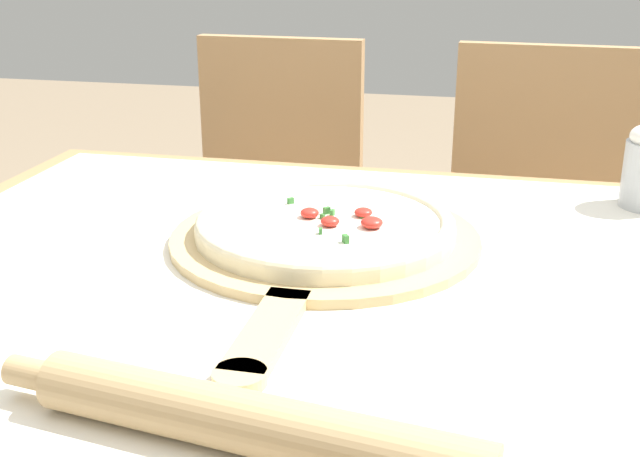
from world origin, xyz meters
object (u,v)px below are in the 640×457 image
object	(u,v)px
rolling_pin	(254,424)
chair_right	(534,230)
pizza	(325,224)
pizza_peel	(322,243)
chair_left	(271,210)

from	to	relation	value
rolling_pin	chair_right	bearing A→B (deg)	77.77
pizza	rolling_pin	xyz separation A→B (m)	(0.04, -0.44, -0.00)
pizza_peel	chair_right	xyz separation A→B (m)	(0.30, 0.75, -0.23)
pizza_peel	chair_left	xyz separation A→B (m)	(-0.29, 0.75, -0.23)
pizza	chair_right	size ratio (longest dim) A/B	0.37
pizza_peel	pizza	xyz separation A→B (m)	(0.00, 0.02, 0.02)
pizza_peel	pizza	bearing A→B (deg)	89.35
rolling_pin	chair_left	distance (m)	1.24
pizza_peel	rolling_pin	distance (m)	0.42
rolling_pin	pizza	bearing A→B (deg)	95.42
chair_right	pizza_peel	bearing A→B (deg)	-108.56
pizza	chair_left	xyz separation A→B (m)	(-0.29, 0.73, -0.25)
chair_left	chair_right	size ratio (longest dim) A/B	1.00
pizza_peel	chair_left	bearing A→B (deg)	110.94
pizza_peel	chair_right	distance (m)	0.84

